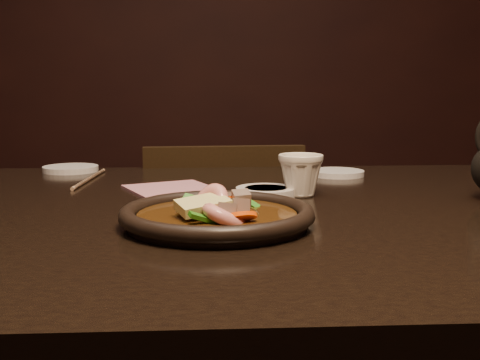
{
  "coord_description": "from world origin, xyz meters",
  "views": [
    {
      "loc": [
        -0.08,
        -0.87,
        0.92
      ],
      "look_at": [
        -0.03,
        -0.06,
        0.8
      ],
      "focal_mm": 45.0,
      "sensor_mm": 36.0,
      "label": 1
    }
  ],
  "objects": [
    {
      "name": "plate",
      "position": [
        -0.06,
        -0.12,
        0.76
      ],
      "size": [
        0.25,
        0.25,
        0.03
      ],
      "color": "black",
      "rests_on": "table"
    },
    {
      "name": "saucer_left",
      "position": [
        -0.36,
        0.39,
        0.76
      ],
      "size": [
        0.11,
        0.11,
        0.01
      ],
      "primitive_type": "cylinder",
      "color": "white",
      "rests_on": "table"
    },
    {
      "name": "wall_back",
      "position": [
        0.0,
        3.0,
        1.4
      ],
      "size": [
        5.0,
        0.02,
        2.8
      ],
      "primitive_type": "cube",
      "color": "black",
      "rests_on": "floor"
    },
    {
      "name": "saucer_right",
      "position": [
        0.18,
        0.3,
        0.76
      ],
      "size": [
        0.11,
        0.11,
        0.01
      ],
      "primitive_type": "cylinder",
      "color": "white",
      "rests_on": "table"
    },
    {
      "name": "chopsticks",
      "position": [
        -0.29,
        0.27,
        0.75
      ],
      "size": [
        0.02,
        0.23,
        0.01
      ],
      "rotation": [
        0.0,
        0.0,
        -0.06
      ],
      "color": "tan",
      "rests_on": "table"
    },
    {
      "name": "chair",
      "position": [
        -0.04,
        0.56,
        0.43
      ],
      "size": [
        0.4,
        0.4,
        0.8
      ],
      "rotation": [
        0.0,
        0.0,
        3.2
      ],
      "color": "black",
      "rests_on": "floor"
    },
    {
      "name": "soy_dish",
      "position": [
        0.02,
        0.09,
        0.76
      ],
      "size": [
        0.1,
        0.1,
        0.01
      ],
      "primitive_type": "cylinder",
      "color": "white",
      "rests_on": "table"
    },
    {
      "name": "stirfry",
      "position": [
        -0.06,
        -0.12,
        0.77
      ],
      "size": [
        0.12,
        0.15,
        0.06
      ],
      "color": "#371F0A",
      "rests_on": "plate"
    },
    {
      "name": "napkin",
      "position": [
        -0.13,
        0.15,
        0.75
      ],
      "size": [
        0.18,
        0.18,
        0.0
      ],
      "primitive_type": "cube",
      "rotation": [
        0.0,
        0.0,
        0.42
      ],
      "color": "#B06C76",
      "rests_on": "table"
    },
    {
      "name": "table",
      "position": [
        0.0,
        0.0,
        0.67
      ],
      "size": [
        1.6,
        0.9,
        0.75
      ],
      "color": "black",
      "rests_on": "floor"
    },
    {
      "name": "tea_cup",
      "position": [
        0.08,
        0.08,
        0.79
      ],
      "size": [
        0.09,
        0.08,
        0.07
      ],
      "primitive_type": "imported",
      "rotation": [
        0.0,
        0.0,
        0.27
      ],
      "color": "white",
      "rests_on": "table"
    }
  ]
}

